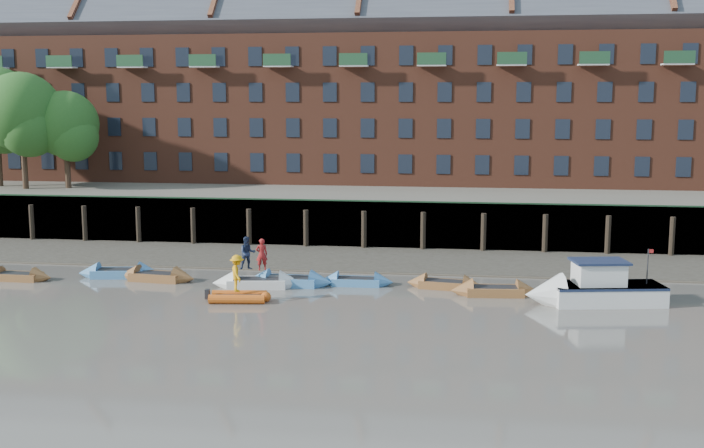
% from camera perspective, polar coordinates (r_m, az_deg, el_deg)
% --- Properties ---
extents(ground, '(220.00, 220.00, 0.00)m').
position_cam_1_polar(ground, '(35.40, -6.82, -7.97)').
color(ground, '#645E56').
rests_on(ground, ground).
extents(foreshore, '(110.00, 8.00, 0.50)m').
position_cam_1_polar(foreshore, '(52.51, -1.84, -2.41)').
color(foreshore, '#3D382F').
rests_on(foreshore, ground).
extents(mud_band, '(110.00, 1.60, 0.10)m').
position_cam_1_polar(mud_band, '(49.23, -2.51, -3.17)').
color(mud_band, '#4C4336').
rests_on(mud_band, ground).
extents(river_wall, '(110.00, 1.23, 3.30)m').
position_cam_1_polar(river_wall, '(56.50, -1.10, 0.02)').
color(river_wall, '#2D2A26').
rests_on(river_wall, ground).
extents(bank_terrace, '(110.00, 28.00, 3.20)m').
position_cam_1_polar(bank_terrace, '(69.86, 0.65, 1.69)').
color(bank_terrace, '#5E594D').
rests_on(bank_terrace, ground).
extents(apartment_terrace, '(80.60, 15.56, 20.98)m').
position_cam_1_polar(apartment_terrace, '(70.37, 0.77, 10.90)').
color(apartment_terrace, brown).
rests_on(apartment_terrace, bank_terrace).
extents(tree_cluster, '(11.76, 7.74, 9.40)m').
position_cam_1_polar(tree_cluster, '(69.27, -22.02, 7.15)').
color(tree_cluster, '#3A281C').
rests_on(tree_cluster, bank_terrace).
extents(rowboat_0, '(4.07, 1.24, 1.18)m').
position_cam_1_polar(rowboat_0, '(50.00, -22.15, -3.38)').
color(rowboat_0, brown).
rests_on(rowboat_0, ground).
extents(rowboat_1, '(4.78, 2.03, 1.34)m').
position_cam_1_polar(rowboat_1, '(48.94, -15.83, -3.28)').
color(rowboat_1, teal).
rests_on(rowboat_1, ground).
extents(rowboat_2, '(4.64, 1.81, 1.31)m').
position_cam_1_polar(rowboat_2, '(47.46, -13.36, -3.56)').
color(rowboat_2, brown).
rests_on(rowboat_2, ground).
extents(rowboat_3, '(5.01, 2.09, 1.41)m').
position_cam_1_polar(rowboat_3, '(44.85, -6.59, -4.07)').
color(rowboat_3, silver).
rests_on(rowboat_3, ground).
extents(rowboat_4, '(4.79, 1.54, 1.38)m').
position_cam_1_polar(rowboat_4, '(45.12, -4.35, -3.97)').
color(rowboat_4, teal).
rests_on(rowboat_4, ground).
extents(rowboat_5, '(4.08, 1.28, 1.17)m').
position_cam_1_polar(rowboat_5, '(45.09, 0.30, -4.00)').
color(rowboat_5, teal).
rests_on(rowboat_5, ground).
extents(rowboat_6, '(4.28, 1.81, 1.20)m').
position_cam_1_polar(rowboat_6, '(44.64, 6.44, -4.18)').
color(rowboat_6, brown).
rests_on(rowboat_6, ground).
extents(rowboat_7, '(4.65, 1.71, 1.32)m').
position_cam_1_polar(rowboat_7, '(43.42, 9.85, -4.59)').
color(rowboat_7, brown).
rests_on(rowboat_7, ground).
extents(rib_tender, '(3.12, 1.77, 0.53)m').
position_cam_1_polar(rib_tender, '(41.92, -7.72, -5.02)').
color(rib_tender, '#CA5414').
rests_on(rib_tender, ground).
extents(motor_launch, '(7.11, 3.39, 2.82)m').
position_cam_1_polar(motor_launch, '(42.52, 15.79, -4.41)').
color(motor_launch, silver).
rests_on(motor_launch, ground).
extents(person_rower_a, '(0.74, 0.61, 1.73)m').
position_cam_1_polar(person_rower_a, '(44.51, -6.27, -2.10)').
color(person_rower_a, maroon).
rests_on(person_rower_a, rowboat_3).
extents(person_rower_b, '(1.07, 0.97, 1.80)m').
position_cam_1_polar(person_rower_b, '(44.77, -7.25, -2.01)').
color(person_rower_b, '#19233F').
rests_on(person_rower_b, rowboat_3).
extents(person_rib_crew, '(1.12, 1.38, 1.87)m').
position_cam_1_polar(person_rib_crew, '(41.73, -7.96, -3.40)').
color(person_rib_crew, orange).
rests_on(person_rib_crew, rib_tender).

